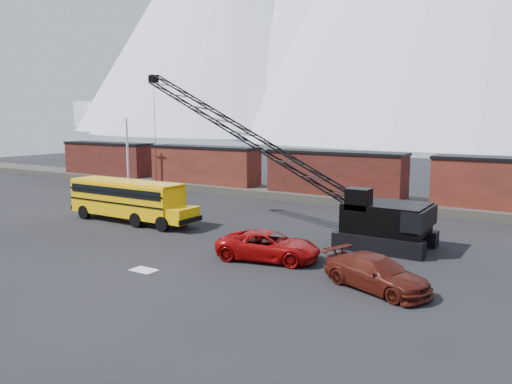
# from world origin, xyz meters

# --- Properties ---
(ground) EXTENTS (160.00, 160.00, 0.00)m
(ground) POSITION_xyz_m (0.00, 0.00, 0.00)
(ground) COLOR black
(ground) RESTS_ON ground
(gravel_berm) EXTENTS (120.00, 5.00, 0.70)m
(gravel_berm) POSITION_xyz_m (0.00, 22.00, 0.35)
(gravel_berm) COLOR #4D493F
(gravel_berm) RESTS_ON ground
(boxcar_west_far) EXTENTS (13.70, 3.10, 4.17)m
(boxcar_west_far) POSITION_xyz_m (-32.00, 22.00, 2.76)
(boxcar_west_far) COLOR #561A18
(boxcar_west_far) RESTS_ON gravel_berm
(boxcar_west_near) EXTENTS (13.70, 3.10, 4.17)m
(boxcar_west_near) POSITION_xyz_m (-16.00, 22.00, 2.76)
(boxcar_west_near) COLOR #411912
(boxcar_west_near) RESTS_ON gravel_berm
(boxcar_mid) EXTENTS (13.70, 3.10, 4.17)m
(boxcar_mid) POSITION_xyz_m (0.00, 22.00, 2.76)
(boxcar_mid) COLOR #561A18
(boxcar_mid) RESTS_ON gravel_berm
(utility_pole) EXTENTS (1.40, 0.24, 8.00)m
(utility_pole) POSITION_xyz_m (-24.00, 18.00, 4.15)
(utility_pole) COLOR silver
(utility_pole) RESTS_ON ground
(snow_patch) EXTENTS (1.40, 0.90, 0.02)m
(snow_patch) POSITION_xyz_m (0.50, -4.00, 0.01)
(snow_patch) COLOR silver
(snow_patch) RESTS_ON ground
(school_bus) EXTENTS (11.65, 2.65, 3.19)m
(school_bus) POSITION_xyz_m (-9.42, 4.43, 1.79)
(school_bus) COLOR #F1AF05
(school_bus) RESTS_ON ground
(red_pickup) EXTENTS (6.32, 3.95, 1.63)m
(red_pickup) POSITION_xyz_m (5.06, 1.26, 0.82)
(red_pickup) COLOR #990707
(red_pickup) RESTS_ON ground
(maroon_suv) EXTENTS (5.91, 4.00, 1.59)m
(maroon_suv) POSITION_xyz_m (11.89, -0.24, 0.79)
(maroon_suv) COLOR #4A150D
(maroon_suv) RESTS_ON ground
(crawler_crane) EXTENTS (23.00, 4.20, 11.64)m
(crawler_crane) POSITION_xyz_m (1.05, 7.87, 5.82)
(crawler_crane) COLOR black
(crawler_crane) RESTS_ON ground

